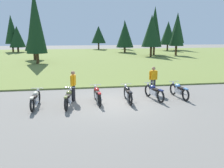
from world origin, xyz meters
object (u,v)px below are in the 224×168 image
rider_checking_bike (73,84)px  motorcycle_red (97,95)px  motorcycle_black (128,94)px  motorcycle_sky_blue (179,90)px  motorcycle_cream (35,99)px  motorcycle_navy (154,92)px  motorcycle_olive (69,98)px  rider_in_hivis_vest (153,78)px

rider_checking_bike → motorcycle_red: bearing=-24.0°
motorcycle_black → motorcycle_sky_blue: size_ratio=1.00×
motorcycle_cream → motorcycle_black: size_ratio=1.00×
motorcycle_red → motorcycle_navy: (3.20, 0.14, 0.00)m
motorcycle_cream → motorcycle_olive: same height
motorcycle_red → rider_checking_bike: rider_checking_bike is taller
motorcycle_sky_blue → motorcycle_red: bearing=-177.0°
motorcycle_olive → rider_checking_bike: 1.17m
motorcycle_black → motorcycle_navy: 1.56m
motorcycle_red → motorcycle_sky_blue: 4.75m
motorcycle_sky_blue → rider_checking_bike: rider_checking_bike is taller
motorcycle_sky_blue → motorcycle_navy: bearing=-175.9°
motorcycle_black → rider_checking_bike: (-2.91, 0.63, 0.51)m
motorcycle_olive → motorcycle_sky_blue: size_ratio=1.00×
motorcycle_cream → rider_in_hivis_vest: rider_in_hivis_vest is taller
motorcycle_red → motorcycle_olive: bearing=-162.8°
motorcycle_black → motorcycle_sky_blue: bearing=6.0°
motorcycle_cream → motorcycle_red: size_ratio=1.00×
motorcycle_olive → motorcycle_black: bearing=7.1°
motorcycle_olive → motorcycle_sky_blue: (6.25, 0.72, 0.00)m
motorcycle_red → rider_in_hivis_vest: size_ratio=1.26×
motorcycle_cream → motorcycle_olive: 1.63m
motorcycle_olive → motorcycle_black: (3.16, 0.39, 0.00)m
motorcycle_olive → motorcycle_black: size_ratio=1.00×
motorcycle_olive → rider_checking_bike: bearing=76.4°
motorcycle_olive → motorcycle_black: 3.18m
motorcycle_black → motorcycle_cream: bearing=-176.5°
motorcycle_sky_blue → rider_checking_bike: 6.03m
motorcycle_navy → rider_checking_bike: size_ratio=1.25×
motorcycle_cream → rider_in_hivis_vest: (6.73, 1.83, 0.51)m
motorcycle_black → motorcycle_navy: same height
motorcycle_cream → motorcycle_olive: bearing=-3.4°
rider_checking_bike → motorcycle_sky_blue: bearing=-2.9°
motorcycle_cream → motorcycle_navy: 6.36m
rider_in_hivis_vest → motorcycle_sky_blue: bearing=-46.4°
motorcycle_olive → motorcycle_navy: bearing=7.3°
motorcycle_cream → motorcycle_olive: (1.63, -0.10, 0.00)m
motorcycle_olive → motorcycle_red: size_ratio=1.00×
motorcycle_olive → motorcycle_navy: 4.74m
motorcycle_olive → rider_checking_bike: rider_checking_bike is taller
rider_in_hivis_vest → motorcycle_black: bearing=-141.6°
motorcycle_olive → motorcycle_red: bearing=17.2°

